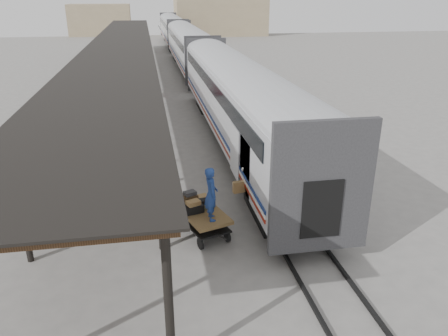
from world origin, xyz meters
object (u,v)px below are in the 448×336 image
baggage_cart (202,216)px  porter (211,194)px  luggage_tug (149,90)px  pedestrian (123,105)px

baggage_cart → porter: size_ratio=1.47×
luggage_tug → pedestrian: size_ratio=0.80×
baggage_cart → luggage_tug: 22.32m
baggage_cart → luggage_tug: bearing=75.7°
porter → pedestrian: 16.78m
baggage_cart → pedestrian: pedestrian is taller
baggage_cart → luggage_tug: (-1.44, 22.28, -0.05)m
baggage_cart → luggage_tug: luggage_tug is taller
baggage_cart → porter: porter is taller
porter → pedestrian: bearing=9.0°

